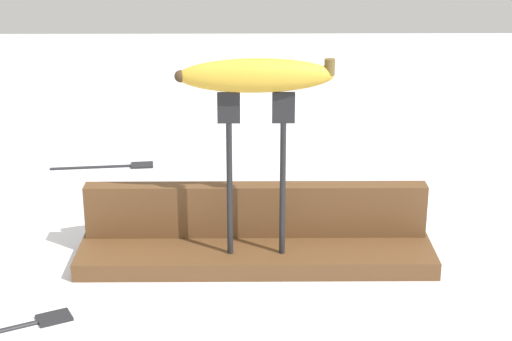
# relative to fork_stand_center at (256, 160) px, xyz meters

# --- Properties ---
(ground_plane) EXTENTS (3.00, 3.00, 0.00)m
(ground_plane) POSITION_rel_fork_stand_center_xyz_m (0.00, 0.02, -0.14)
(ground_plane) COLOR silver
(wooden_board) EXTENTS (0.44, 0.10, 0.02)m
(wooden_board) POSITION_rel_fork_stand_center_xyz_m (0.00, 0.02, -0.13)
(wooden_board) COLOR brown
(wooden_board) RESTS_ON ground
(board_backstop) EXTENTS (0.43, 0.03, 0.07)m
(board_backstop) POSITION_rel_fork_stand_center_xyz_m (0.00, 0.06, -0.09)
(board_backstop) COLOR brown
(board_backstop) RESTS_ON wooden_board
(fork_stand_center) EXTENTS (0.09, 0.01, 0.20)m
(fork_stand_center) POSITION_rel_fork_stand_center_xyz_m (0.00, 0.00, 0.00)
(fork_stand_center) COLOR black
(fork_stand_center) RESTS_ON wooden_board
(banana_raised_center) EXTENTS (0.18, 0.04, 0.04)m
(banana_raised_center) POSITION_rel_fork_stand_center_xyz_m (-0.00, -0.00, 0.10)
(banana_raised_center) COLOR gold
(banana_raised_center) RESTS_ON fork_stand_center
(fork_fallen_near) EXTENTS (0.17, 0.04, 0.01)m
(fork_fallen_near) POSITION_rel_fork_stand_center_xyz_m (-0.22, 0.37, -0.14)
(fork_fallen_near) COLOR black
(fork_fallen_near) RESTS_ON ground
(fork_fallen_far) EXTENTS (0.18, 0.10, 0.01)m
(fork_fallen_far) POSITION_rel_fork_stand_center_xyz_m (-0.27, -0.14, -0.14)
(fork_fallen_far) COLOR black
(fork_fallen_far) RESTS_ON ground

